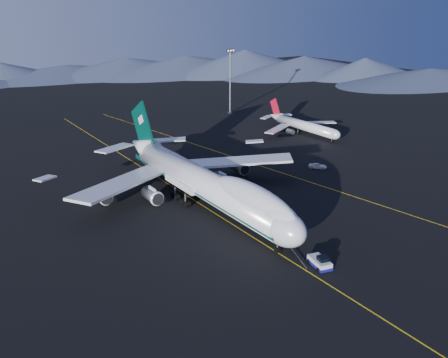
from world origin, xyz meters
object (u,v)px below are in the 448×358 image
pushback_tug (320,263)px  boeing_747 (204,183)px  service_van (318,166)px  second_jet (303,125)px  floodlight_mast (230,81)px

pushback_tug → boeing_747: bearing=106.9°
service_van → boeing_747: bearing=151.5°
boeing_747 → service_van: boeing_747 is taller
pushback_tug → second_jet: 95.06m
second_jet → pushback_tug: bearing=-141.1°
service_van → floodlight_mast: (21.13, 76.19, 12.63)m
boeing_747 → service_van: (41.08, 6.53, -5.12)m
boeing_747 → floodlight_mast: bearing=53.1°
service_van → floodlight_mast: size_ratio=0.19×
boeing_747 → pushback_tug: bearing=-85.0°
floodlight_mast → boeing_747: bearing=-126.9°
pushback_tug → service_van: size_ratio=1.07×
second_jet → boeing_747: bearing=-160.2°
boeing_747 → service_van: size_ratio=14.41×
pushback_tug → second_jet: second_jet is taller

